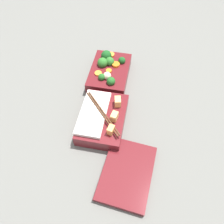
# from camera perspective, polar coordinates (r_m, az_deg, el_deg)

# --- Properties ---
(ground_plane) EXTENTS (3.00, 3.00, 0.00)m
(ground_plane) POSITION_cam_1_polar(r_m,az_deg,el_deg) (0.82, -2.23, 3.17)
(ground_plane) COLOR slate
(bento_tray_vegetable) EXTENTS (0.21, 0.15, 0.08)m
(bento_tray_vegetable) POSITION_cam_1_polar(r_m,az_deg,el_deg) (0.88, -0.93, 10.52)
(bento_tray_vegetable) COLOR maroon
(bento_tray_vegetable) RESTS_ON ground_plane
(bento_tray_rice) EXTENTS (0.21, 0.15, 0.08)m
(bento_tray_rice) POSITION_cam_1_polar(r_m,az_deg,el_deg) (0.74, -2.58, -1.67)
(bento_tray_rice) COLOR maroon
(bento_tray_rice) RESTS_ON ground_plane
(bento_lid) EXTENTS (0.22, 0.16, 0.02)m
(bento_lid) POSITION_cam_1_polar(r_m,az_deg,el_deg) (0.67, 3.94, -15.61)
(bento_lid) COLOR maroon
(bento_lid) RESTS_ON ground_plane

